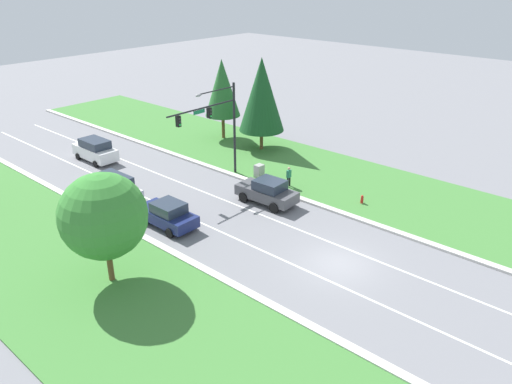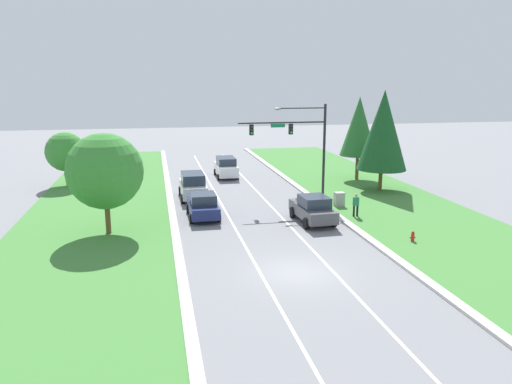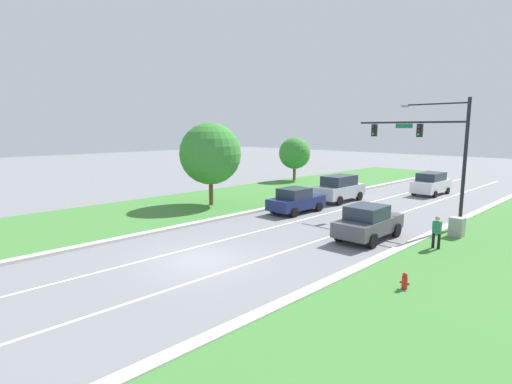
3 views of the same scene
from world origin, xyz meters
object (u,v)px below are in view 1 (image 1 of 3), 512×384
at_px(oak_near_left_tree, 103,216).
at_px(conifer_far_right_tree, 222,88).
at_px(utility_cabinet, 259,171).
at_px(fire_hydrant, 362,200).
at_px(navy_sedan, 167,214).
at_px(graphite_sedan, 267,191).
at_px(traffic_signal_mast, 217,120).
at_px(pedestrian, 289,176).
at_px(white_suv, 95,150).
at_px(silver_suv, 113,189).
at_px(conifer_near_right_tree, 262,95).

distance_m(oak_near_left_tree, conifer_far_right_tree, 25.49).
relative_size(utility_cabinet, oak_near_left_tree, 0.18).
bearing_deg(fire_hydrant, navy_sedan, 145.50).
bearing_deg(graphite_sedan, traffic_signal_mast, 80.36).
height_order(utility_cabinet, oak_near_left_tree, oak_near_left_tree).
bearing_deg(pedestrian, navy_sedan, -13.86).
bearing_deg(white_suv, navy_sedan, -103.97).
xyz_separation_m(traffic_signal_mast, white_suv, (-4.15, 11.30, -4.03)).
bearing_deg(white_suv, graphite_sedan, -78.42).
bearing_deg(silver_suv, pedestrian, -37.01).
bearing_deg(utility_cabinet, oak_near_left_tree, -167.51).
relative_size(pedestrian, oak_near_left_tree, 0.27).
bearing_deg(conifer_near_right_tree, white_suv, 143.10).
height_order(navy_sedan, utility_cabinet, navy_sedan).
distance_m(graphite_sedan, conifer_far_right_tree, 16.24).
height_order(traffic_signal_mast, pedestrian, traffic_signal_mast).
relative_size(navy_sedan, silver_suv, 0.93).
bearing_deg(silver_suv, conifer_near_right_tree, -2.01).
distance_m(pedestrian, conifer_near_right_tree, 10.12).
distance_m(graphite_sedan, pedestrian, 3.37).
xyz_separation_m(traffic_signal_mast, conifer_far_right_tree, (7.87, 7.29, 0.08)).
distance_m(traffic_signal_mast, conifer_far_right_tree, 10.73).
relative_size(navy_sedan, fire_hydrant, 6.38).
bearing_deg(fire_hydrant, conifer_near_right_tree, 72.53).
bearing_deg(graphite_sedan, silver_suv, 128.42).
xyz_separation_m(fire_hydrant, oak_near_left_tree, (-17.65, 5.26, 3.63)).
relative_size(silver_suv, pedestrian, 2.85).
distance_m(white_suv, conifer_near_right_tree, 15.65).
bearing_deg(fire_hydrant, graphite_sedan, 130.15).
bearing_deg(fire_hydrant, pedestrian, 100.86).
distance_m(graphite_sedan, white_suv, 17.46).
relative_size(graphite_sedan, conifer_near_right_tree, 0.54).
xyz_separation_m(silver_suv, conifer_far_right_tree, (15.94, 4.62, 4.03)).
relative_size(white_suv, conifer_far_right_tree, 0.59).
height_order(traffic_signal_mast, utility_cabinet, traffic_signal_mast).
bearing_deg(white_suv, pedestrian, -67.52).
height_order(fire_hydrant, oak_near_left_tree, oak_near_left_tree).
relative_size(traffic_signal_mast, conifer_far_right_tree, 0.96).
bearing_deg(oak_near_left_tree, pedestrian, 2.18).
bearing_deg(utility_cabinet, pedestrian, -88.83).
bearing_deg(conifer_far_right_tree, silver_suv, -163.83).
bearing_deg(traffic_signal_mast, pedestrian, -63.70).
height_order(navy_sedan, white_suv, white_suv).
bearing_deg(traffic_signal_mast, utility_cabinet, -40.98).
height_order(oak_near_left_tree, conifer_far_right_tree, conifer_far_right_tree).
height_order(utility_cabinet, pedestrian, pedestrian).
relative_size(white_suv, oak_near_left_tree, 0.74).
xyz_separation_m(oak_near_left_tree, conifer_far_right_tree, (21.83, 13.12, 1.15)).
distance_m(traffic_signal_mast, oak_near_left_tree, 15.16).
bearing_deg(navy_sedan, pedestrian, -11.45).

